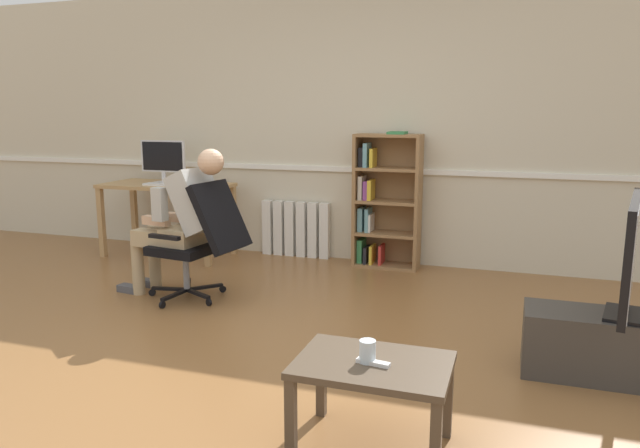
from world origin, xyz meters
TOP-DOWN VIEW (x-y plane):
  - ground_plane at (0.00, 0.00)m, footprint 18.00×18.00m
  - back_wall at (0.00, 2.65)m, footprint 12.00×0.13m
  - computer_desk at (-1.96, 2.15)m, footprint 1.31×0.63m
  - imac_monitor at (-2.04, 2.23)m, footprint 0.51×0.14m
  - keyboard at (-1.92, 2.01)m, footprint 0.37×0.12m
  - computer_mouse at (-1.64, 2.03)m, footprint 0.06×0.10m
  - bookshelf at (0.25, 2.44)m, footprint 0.63×0.29m
  - radiator at (-0.69, 2.54)m, footprint 0.73×0.08m
  - office_chair at (-0.87, 0.93)m, footprint 0.85×0.62m
  - person_seated at (-1.05, 0.95)m, footprint 1.02×0.44m
  - tv_stand at (2.08, 0.43)m, footprint 1.05×0.37m
  - tv_screen at (2.08, 0.43)m, footprint 0.26×0.98m
  - coffee_table at (0.92, -0.70)m, footprint 0.68×0.47m
  - drinking_glass at (0.89, -0.71)m, footprint 0.07×0.07m
  - spare_remote at (0.92, -0.73)m, footprint 0.15×0.06m

SIDE VIEW (x-z plane):
  - ground_plane at x=0.00m, z-range 0.00..0.00m
  - tv_stand at x=2.08m, z-range 0.00..0.37m
  - radiator at x=-0.69m, z-range 0.00..0.57m
  - coffee_table at x=0.92m, z-range 0.14..0.56m
  - spare_remote at x=0.92m, z-range 0.41..0.43m
  - drinking_glass at x=0.89m, z-range 0.41..0.51m
  - office_chair at x=-0.87m, z-range 0.04..1.00m
  - bookshelf at x=0.25m, z-range -0.02..1.29m
  - person_seated at x=-1.05m, z-range 0.04..1.26m
  - computer_desk at x=-1.96m, z-range 0.27..1.03m
  - tv_screen at x=2.08m, z-range 0.39..1.05m
  - keyboard at x=-1.92m, z-range 0.76..0.78m
  - computer_mouse at x=-1.64m, z-range 0.76..0.79m
  - imac_monitor at x=-2.04m, z-range 0.79..1.23m
  - back_wall at x=0.00m, z-range 0.00..2.70m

